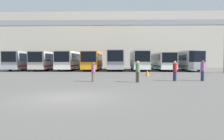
{
  "coord_description": "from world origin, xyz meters",
  "views": [
    {
      "loc": [
        2.43,
        -10.4,
        1.83
      ],
      "look_at": [
        1.51,
        21.61,
        0.3
      ],
      "focal_mm": 35.0,
      "sensor_mm": 36.0,
      "label": 1
    }
  ],
  "objects_px": {
    "pedestrian_near_center": "(175,70)",
    "pedestrian_near_right": "(138,71)",
    "bus_slot_0": "(25,60)",
    "bus_slot_5": "(139,60)",
    "bus_slot_7": "(185,60)",
    "bus_slot_6": "(162,60)",
    "bus_slot_2": "(70,60)",
    "bus_slot_4": "(116,59)",
    "pedestrian_near_left": "(93,71)",
    "bus_slot_3": "(93,60)",
    "traffic_cone": "(147,73)",
    "pedestrian_far_center": "(203,70)",
    "bus_slot_1": "(48,60)"
  },
  "relations": [
    {
      "from": "pedestrian_near_center",
      "to": "pedestrian_near_right",
      "type": "bearing_deg",
      "value": -108.29
    },
    {
      "from": "bus_slot_0",
      "to": "pedestrian_near_right",
      "type": "xyz_separation_m",
      "value": [
        17.9,
        -20.17,
        -0.89
      ]
    },
    {
      "from": "bus_slot_5",
      "to": "bus_slot_7",
      "type": "relative_size",
      "value": 0.93
    },
    {
      "from": "bus_slot_6",
      "to": "bus_slot_7",
      "type": "height_order",
      "value": "bus_slot_7"
    },
    {
      "from": "bus_slot_7",
      "to": "bus_slot_0",
      "type": "bearing_deg",
      "value": 179.74
    },
    {
      "from": "bus_slot_2",
      "to": "bus_slot_4",
      "type": "xyz_separation_m",
      "value": [
        7.94,
        -0.06,
        0.08
      ]
    },
    {
      "from": "bus_slot_2",
      "to": "pedestrian_near_right",
      "type": "bearing_deg",
      "value": -63.59
    },
    {
      "from": "pedestrian_near_left",
      "to": "bus_slot_0",
      "type": "bearing_deg",
      "value": -112.33
    },
    {
      "from": "pedestrian_near_center",
      "to": "bus_slot_4",
      "type": "bearing_deg",
      "value": 156.14
    },
    {
      "from": "bus_slot_0",
      "to": "bus_slot_3",
      "type": "relative_size",
      "value": 0.95
    },
    {
      "from": "bus_slot_3",
      "to": "traffic_cone",
      "type": "relative_size",
      "value": 18.61
    },
    {
      "from": "bus_slot_5",
      "to": "bus_slot_6",
      "type": "xyz_separation_m",
      "value": [
        3.97,
        0.84,
        -0.13
      ]
    },
    {
      "from": "bus_slot_6",
      "to": "pedestrian_far_center",
      "type": "bearing_deg",
      "value": -90.78
    },
    {
      "from": "bus_slot_6",
      "to": "pedestrian_far_center",
      "type": "distance_m",
      "value": 19.18
    },
    {
      "from": "pedestrian_near_left",
      "to": "pedestrian_far_center",
      "type": "height_order",
      "value": "pedestrian_far_center"
    },
    {
      "from": "bus_slot_1",
      "to": "bus_slot_6",
      "type": "bearing_deg",
      "value": -0.28
    },
    {
      "from": "bus_slot_2",
      "to": "bus_slot_3",
      "type": "relative_size",
      "value": 0.93
    },
    {
      "from": "pedestrian_near_center",
      "to": "traffic_cone",
      "type": "distance_m",
      "value": 6.32
    },
    {
      "from": "bus_slot_5",
      "to": "pedestrian_near_left",
      "type": "height_order",
      "value": "bus_slot_5"
    },
    {
      "from": "bus_slot_4",
      "to": "pedestrian_near_center",
      "type": "relative_size",
      "value": 6.45
    },
    {
      "from": "bus_slot_2",
      "to": "bus_slot_0",
      "type": "bearing_deg",
      "value": 179.11
    },
    {
      "from": "bus_slot_3",
      "to": "bus_slot_5",
      "type": "bearing_deg",
      "value": -5.88
    },
    {
      "from": "bus_slot_3",
      "to": "traffic_cone",
      "type": "height_order",
      "value": "bus_slot_3"
    },
    {
      "from": "pedestrian_near_left",
      "to": "traffic_cone",
      "type": "distance_m",
      "value": 8.84
    },
    {
      "from": "bus_slot_4",
      "to": "pedestrian_near_right",
      "type": "relative_size",
      "value": 6.42
    },
    {
      "from": "pedestrian_far_center",
      "to": "pedestrian_near_center",
      "type": "bearing_deg",
      "value": -106.96
    },
    {
      "from": "bus_slot_0",
      "to": "pedestrian_near_right",
      "type": "distance_m",
      "value": 26.98
    },
    {
      "from": "pedestrian_far_center",
      "to": "traffic_cone",
      "type": "xyz_separation_m",
      "value": [
        -3.93,
        6.04,
        -0.61
      ]
    },
    {
      "from": "bus_slot_5",
      "to": "bus_slot_6",
      "type": "distance_m",
      "value": 4.06
    },
    {
      "from": "pedestrian_near_right",
      "to": "traffic_cone",
      "type": "xyz_separation_m",
      "value": [
        1.74,
        7.39,
        -0.59
      ]
    },
    {
      "from": "bus_slot_6",
      "to": "pedestrian_near_center",
      "type": "xyz_separation_m",
      "value": [
        -2.64,
        -19.22,
        -0.8
      ]
    },
    {
      "from": "pedestrian_far_center",
      "to": "bus_slot_2",
      "type": "bearing_deg",
      "value": -158.51
    },
    {
      "from": "pedestrian_near_right",
      "to": "pedestrian_far_center",
      "type": "relative_size",
      "value": 0.98
    },
    {
      "from": "bus_slot_0",
      "to": "pedestrian_near_left",
      "type": "distance_m",
      "value": 24.41
    },
    {
      "from": "pedestrian_near_left",
      "to": "traffic_cone",
      "type": "bearing_deg",
      "value": 174.32
    },
    {
      "from": "bus_slot_1",
      "to": "bus_slot_5",
      "type": "height_order",
      "value": "bus_slot_5"
    },
    {
      "from": "bus_slot_1",
      "to": "bus_slot_7",
      "type": "relative_size",
      "value": 1.1
    },
    {
      "from": "bus_slot_0",
      "to": "bus_slot_5",
      "type": "distance_m",
      "value": 19.87
    },
    {
      "from": "pedestrian_near_left",
      "to": "bus_slot_1",
      "type": "bearing_deg",
      "value": -121.15
    },
    {
      "from": "bus_slot_0",
      "to": "bus_slot_4",
      "type": "height_order",
      "value": "bus_slot_4"
    },
    {
      "from": "bus_slot_3",
      "to": "bus_slot_4",
      "type": "height_order",
      "value": "bus_slot_4"
    },
    {
      "from": "bus_slot_7",
      "to": "pedestrian_far_center",
      "type": "distance_m",
      "value": 19.2
    },
    {
      "from": "bus_slot_1",
      "to": "pedestrian_near_right",
      "type": "relative_size",
      "value": 7.13
    },
    {
      "from": "bus_slot_7",
      "to": "traffic_cone",
      "type": "relative_size",
      "value": 17.26
    },
    {
      "from": "bus_slot_4",
      "to": "pedestrian_far_center",
      "type": "distance_m",
      "value": 20.19
    },
    {
      "from": "bus_slot_1",
      "to": "bus_slot_4",
      "type": "distance_m",
      "value": 11.93
    },
    {
      "from": "bus_slot_2",
      "to": "traffic_cone",
      "type": "xyz_separation_m",
      "value": [
        11.7,
        -12.66,
        -1.49
      ]
    },
    {
      "from": "bus_slot_6",
      "to": "traffic_cone",
      "type": "relative_size",
      "value": 18.68
    },
    {
      "from": "bus_slot_3",
      "to": "pedestrian_near_right",
      "type": "relative_size",
      "value": 6.99
    },
    {
      "from": "bus_slot_0",
      "to": "pedestrian_far_center",
      "type": "relative_size",
      "value": 6.48
    }
  ]
}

